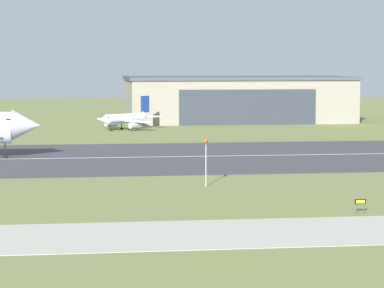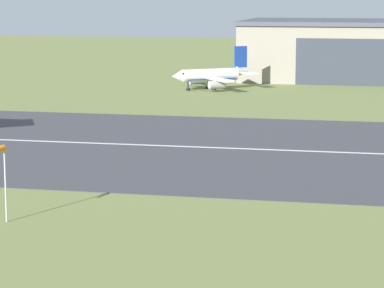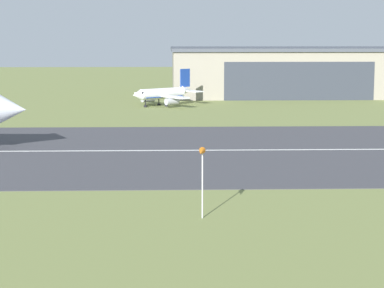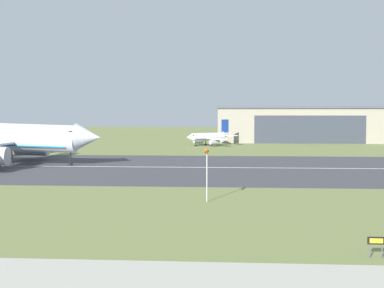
% 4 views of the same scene
% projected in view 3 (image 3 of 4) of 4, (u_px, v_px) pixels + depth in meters
% --- Properties ---
extents(runway_strip, '(413.29, 55.91, 0.06)m').
position_uv_depth(runway_strip, '(331.00, 150.00, 110.54)').
color(runway_strip, '#3D3D42').
rests_on(runway_strip, ground_plane).
extents(runway_centreline, '(371.96, 0.70, 0.01)m').
position_uv_depth(runway_centreline, '(331.00, 149.00, 110.53)').
color(runway_centreline, silver).
rests_on(runway_centreline, runway_strip).
extents(hangar_building, '(65.61, 33.17, 13.25)m').
position_uv_depth(hangar_building, '(289.00, 71.00, 207.52)').
color(hangar_building, gray).
rests_on(hangar_building, ground_plane).
extents(airplane_parked_west, '(17.43, 17.85, 8.60)m').
position_uv_depth(airplane_parked_west, '(163.00, 94.00, 177.28)').
color(airplane_parked_west, white).
rests_on(airplane_parked_west, ground_plane).
extents(windsock_pole, '(0.88, 2.38, 6.73)m').
position_uv_depth(windsock_pole, '(201.00, 157.00, 67.82)').
color(windsock_pole, '#B7B7BC').
rests_on(windsock_pole, ground_plane).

